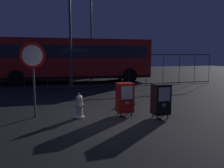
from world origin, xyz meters
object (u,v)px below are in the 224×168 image
at_px(newspaper_box_secondary, 125,97).
at_px(bus_near, 75,58).
at_px(newspaper_box_primary, 161,99).
at_px(street_light_far_left, 70,5).
at_px(fire_hydrant, 79,106).
at_px(bus_far, 45,58).
at_px(stop_sign, 33,64).
at_px(traffic_cone, 130,97).
at_px(street_light_near_right, 91,26).

bearing_deg(newspaper_box_secondary, bus_near, 92.40).
bearing_deg(newspaper_box_primary, newspaper_box_secondary, 149.28).
xyz_separation_m(newspaper_box_primary, street_light_far_left, (-1.86, 7.21, 4.13)).
distance_m(fire_hydrant, newspaper_box_primary, 2.42).
relative_size(fire_hydrant, bus_far, 0.07).
height_order(newspaper_box_primary, stop_sign, stop_sign).
relative_size(traffic_cone, bus_far, 0.05).
bearing_deg(street_light_near_right, newspaper_box_primary, -90.53).
distance_m(fire_hydrant, traffic_cone, 2.58).
bearing_deg(stop_sign, newspaper_box_secondary, -12.08).
bearing_deg(newspaper_box_primary, bus_far, 103.40).
height_order(traffic_cone, bus_near, bus_near).
relative_size(newspaper_box_primary, street_light_near_right, 0.14).
xyz_separation_m(fire_hydrant, street_light_far_left, (0.45, 6.52, 4.35)).
distance_m(newspaper_box_secondary, bus_near, 9.34).
bearing_deg(stop_sign, bus_near, 75.39).
height_order(fire_hydrant, street_light_near_right, street_light_near_right).
xyz_separation_m(traffic_cone, bus_near, (-1.18, 7.73, 1.45)).
bearing_deg(traffic_cone, stop_sign, -164.37).
bearing_deg(street_light_far_left, newspaper_box_primary, -75.51).
bearing_deg(newspaper_box_secondary, street_light_far_left, 97.97).
bearing_deg(bus_far, traffic_cone, -81.97).
relative_size(newspaper_box_secondary, bus_near, 0.10).
xyz_separation_m(newspaper_box_secondary, bus_far, (-2.41, 13.49, 1.14)).
distance_m(fire_hydrant, street_light_near_right, 11.18).
relative_size(fire_hydrant, stop_sign, 0.33).
height_order(newspaper_box_secondary, street_light_near_right, street_light_near_right).
bearing_deg(street_light_far_left, street_light_near_right, 62.11).
bearing_deg(newspaper_box_primary, street_light_near_right, 89.47).
bearing_deg(street_light_near_right, bus_far, 137.85).
bearing_deg(newspaper_box_primary, stop_sign, 162.63).
relative_size(newspaper_box_primary, bus_near, 0.10).
height_order(newspaper_box_secondary, bus_far, bus_far).
bearing_deg(newspaper_box_primary, street_light_far_left, 104.49).
height_order(fire_hydrant, traffic_cone, fire_hydrant).
relative_size(newspaper_box_primary, stop_sign, 0.46).
xyz_separation_m(stop_sign, street_light_far_left, (1.72, 6.09, 3.10)).
xyz_separation_m(bus_near, bus_far, (-2.03, 4.23, 0.00)).
bearing_deg(street_light_near_right, street_light_far_left, -117.89).
bearing_deg(fire_hydrant, newspaper_box_primary, -16.74).
height_order(fire_hydrant, newspaper_box_primary, newspaper_box_primary).
bearing_deg(traffic_cone, street_light_far_left, 108.57).
height_order(newspaper_box_primary, bus_near, bus_near).
distance_m(fire_hydrant, bus_far, 13.46).
height_order(fire_hydrant, newspaper_box_secondary, newspaper_box_secondary).
bearing_deg(stop_sign, fire_hydrant, -18.51).
distance_m(traffic_cone, street_light_near_right, 9.66).
relative_size(newspaper_box_secondary, stop_sign, 0.46).
height_order(newspaper_box_primary, street_light_far_left, street_light_far_left).
bearing_deg(street_light_near_right, bus_near, -142.00).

